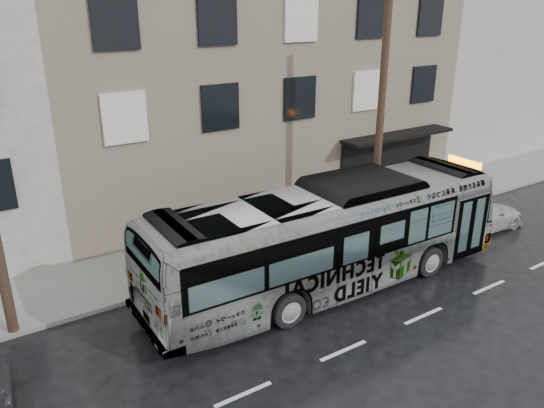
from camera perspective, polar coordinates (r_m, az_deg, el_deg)
The scene contains 8 objects.
ground at distance 16.93m, azimuth 2.11°, elevation -11.29°, with size 120.00×120.00×0.00m, color black.
sidewalk at distance 20.59m, azimuth -5.76°, elevation -4.97°, with size 90.00×3.60×0.15m, color gray.
building_taupe at distance 28.00m, azimuth -4.47°, elevation 13.61°, with size 20.00×12.00×11.00m, color #796A5D.
building_filler at distance 40.59m, azimuth 20.65°, elevation 15.35°, with size 18.00×12.00×12.00m, color beige.
utility_pole_front at distance 21.52m, azimuth 11.56°, elevation 8.76°, with size 0.30×0.30×9.00m, color #3D2B1E.
sign_post at distance 23.16m, azimuth 12.94°, elevation 1.01°, with size 0.06×0.06×2.40m, color slate.
bus at distance 17.53m, azimuth 6.20°, elevation -3.55°, with size 3.02×12.91×3.60m, color #B2B2B2.
white_sedan at distance 23.88m, azimuth 21.39°, elevation -1.19°, with size 1.76×4.33×1.26m, color #B3B1AA.
Camera 1 is at (-8.32, -11.67, 9.01)m, focal length 35.00 mm.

